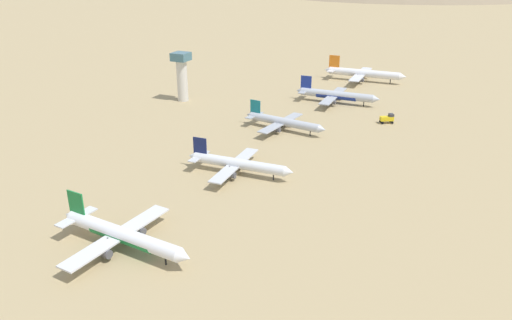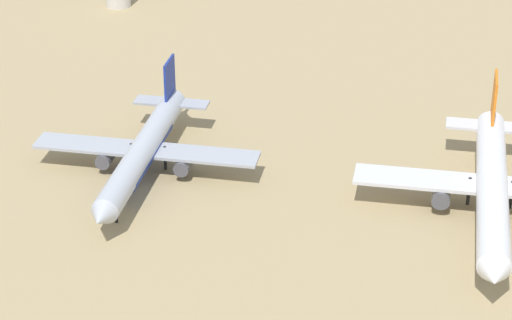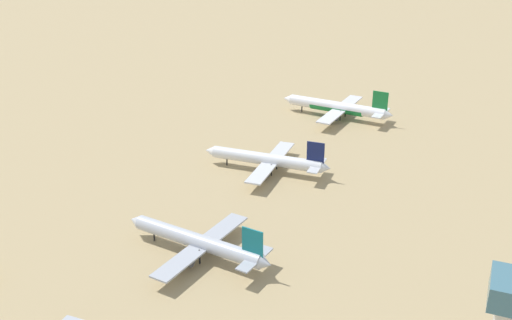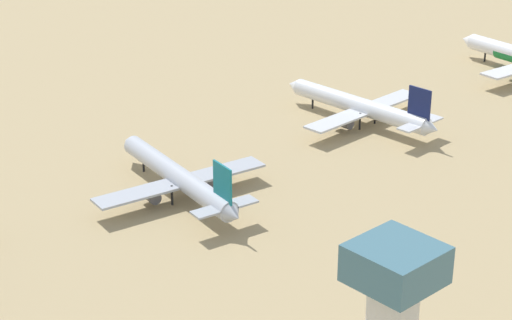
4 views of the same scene
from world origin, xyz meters
TOP-DOWN VIEW (x-y plane):
  - ground_plane at (0.00, 0.00)m, footprint 1800.00×1800.00m
  - parked_jet_0 at (-7.12, -90.91)m, footprint 38.18×31.10m
  - parked_jet_1 at (-1.41, -42.88)m, footprint 35.08×28.45m
  - parked_jet_2 at (-3.46, 0.82)m, footprint 34.75×28.39m
  - parked_jet_3 at (4.67, 45.56)m, footprint 38.84×31.45m
  - parked_jet_4 at (6.42, 92.15)m, footprint 43.55×35.28m
  - service_truck at (31.53, 26.00)m, footprint 5.70×4.80m
  - control_tower at (-60.84, 20.67)m, footprint 7.20×7.20m

SIDE VIEW (x-z plane):
  - ground_plane at x=0.00m, z-range 0.00..0.00m
  - service_truck at x=31.53m, z-range 0.13..4.03m
  - parked_jet_2 at x=-3.46m, z-range -1.64..8.40m
  - parked_jet_1 at x=-1.41m, z-range -1.65..8.47m
  - parked_jet_0 at x=-7.12m, z-range -1.84..9.17m
  - parked_jet_3 at x=4.67m, z-range -1.88..9.35m
  - parked_jet_4 at x=6.42m, z-range -2.06..10.53m
  - control_tower at x=-60.84m, z-range 1.57..23.71m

